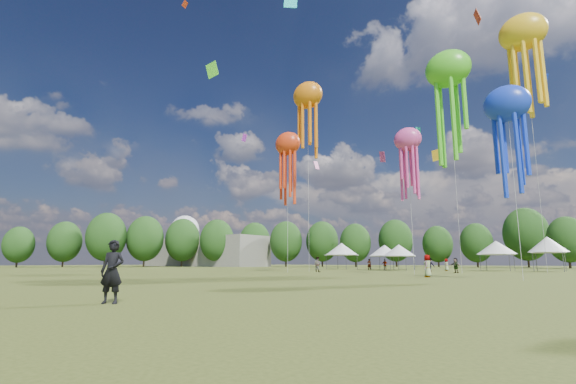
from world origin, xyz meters
The scene contains 10 objects.
ground centered at (0.00, 0.00, 0.00)m, with size 300.00×300.00×0.00m, color #384416.
observer_main centered at (6.98, -0.75, 0.93)m, with size 0.68×0.44×1.86m, color black.
spectator_near centered at (-8.97, 34.65, 0.92)m, with size 0.89×0.69×1.83m, color gray.
spectators_far centered at (4.32, 43.11, 0.85)m, with size 29.74×25.80×1.79m.
festival_tents centered at (-3.77, 55.71, 3.23)m, with size 35.24×10.45×4.44m.
show_kites centered at (4.29, 39.20, 20.93)m, with size 30.17×25.09×30.86m.
small_kites centered at (0.86, 41.27, 30.68)m, with size 72.34×62.13×44.25m.
treeline centered at (-3.87, 62.51, 6.54)m, with size 201.57×95.24×13.43m.
hangar centered at (-72.00, 72.00, 4.00)m, with size 40.00×12.00×8.00m, color gray.
radome centered at (-88.00, 78.00, 9.99)m, with size 9.00×9.00×16.00m.
Camera 1 is at (18.60, -7.46, 1.20)m, focal length 25.73 mm.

